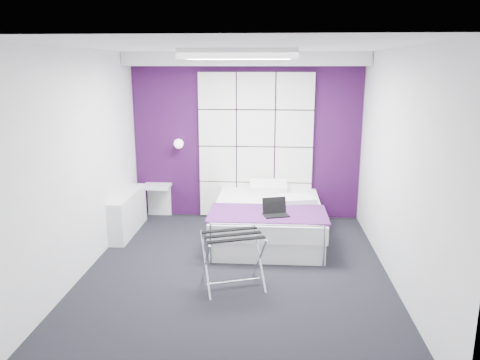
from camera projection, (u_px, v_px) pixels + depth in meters
The scene contains 15 objects.
floor at pixel (236, 273), 5.57m from camera, with size 4.40×4.40×0.00m, color black.
ceiling at pixel (235, 47), 4.94m from camera, with size 4.40×4.40×0.00m, color white.
wall_back at pixel (246, 138), 7.39m from camera, with size 3.60×3.60×0.00m, color silver.
wall_left at pixel (80, 165), 5.37m from camera, with size 4.40×4.40×0.00m, color silver.
wall_right at pixel (399, 169), 5.14m from camera, with size 4.40×4.40×0.00m, color silver.
accent_wall at pixel (246, 138), 7.38m from camera, with size 3.58×0.02×2.58m, color #330D38.
soffit at pixel (246, 59), 6.86m from camera, with size 3.58×0.50×0.20m, color white.
headboard at pixel (256, 146), 7.35m from camera, with size 1.80×0.08×2.30m, color white, non-canonical shape.
skylight at pixel (239, 53), 5.54m from camera, with size 1.36×0.86×0.12m, color white, non-canonical shape.
wall_lamp at pixel (179, 143), 7.34m from camera, with size 0.15×0.15×0.15m, color white.
radiator at pixel (128, 213), 6.87m from camera, with size 0.22×1.20×0.60m, color white.
bed at pixel (268, 220), 6.64m from camera, with size 1.55×1.87×0.66m.
nightstand at pixel (157, 186), 7.49m from camera, with size 0.43×0.33×0.05m, color white.
luggage_rack at pixel (233, 261), 5.16m from camera, with size 0.63×0.47×0.63m.
laptop at pixel (276, 211), 6.05m from camera, with size 0.31×0.22×0.23m.
Camera 1 is at (0.40, -5.12, 2.42)m, focal length 35.00 mm.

